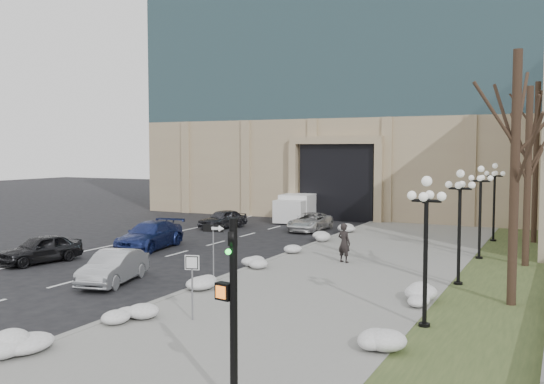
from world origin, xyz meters
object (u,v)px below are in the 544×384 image
Objects in this scene: car_a at (40,249)px; traffic_signal at (232,318)px; box_truck at (300,207)px; lamppost_b at (460,211)px; car_b at (114,267)px; car_e at (223,219)px; car_c at (150,235)px; one_way_sign at (217,235)px; car_d at (310,222)px; pedestrian at (344,243)px; keep_sign at (192,273)px; lamppost_a at (426,231)px; lamppost_c at (480,200)px; lamppost_d at (494,191)px.

traffic_signal reaches higher than car_a.
lamppost_b is (14.97, -18.59, 2.06)m from box_truck.
lamppost_b is (12.99, 5.63, 2.39)m from car_b.
car_c is at bearing -70.12° from car_e.
car_e is 18.32m from one_way_sign.
box_truck reaches higher than car_d.
car_a is 2.14× the size of pedestrian.
one_way_sign reaches higher than car_d.
car_c is 15.29m from keep_sign.
traffic_signal reaches higher than box_truck.
pedestrian is 0.40× the size of lamppost_a.
car_d is 0.66× the size of box_truck.
traffic_signal reaches higher than car_b.
car_b is 18.76m from car_d.
box_truck reaches higher than car_e.
car_e is at bearing 97.56° from car_a.
pedestrian is at bearing 33.82° from car_b.
one_way_sign is 0.53× the size of lamppost_b.
car_c is 16.56m from box_truck.
lamppost_b is (8.88, 4.17, 0.99)m from one_way_sign.
lamppost_c is at bearing -44.68° from box_truck.
car_e is 21.57m from lamppost_b.
box_truck is (2.11, 16.42, 0.26)m from car_c.
lamppost_c is (17.97, -5.18, 2.41)m from car_e.
lamppost_a is (17.09, -8.67, 2.32)m from car_c.
pedestrian is 0.28× the size of box_truck.
lamppost_a and lamppost_b have the same top height.
lamppost_c reaches higher than pedestrian.
traffic_signal is at bearing -55.61° from car_c.
car_e is at bearing 134.68° from lamppost_a.
lamppost_c is at bearing 40.77° from one_way_sign.
box_truck is at bearing 95.54° from one_way_sign.
car_b is 13.84m from traffic_signal.
car_e is at bearing 102.42° from keep_sign.
box_truck is at bearing -40.35° from pedestrian.
car_b is at bearing -94.26° from car_d.
lamppost_c is at bearing -90.00° from lamppost_d.
lamppost_b reaches higher than traffic_signal.
car_a is 1.05× the size of car_e.
lamppost_b is at bearing -56.91° from box_truck.
car_d is at bearing 132.22° from lamppost_b.
pedestrian is at bearing 68.82° from keep_sign.
car_c is at bearing 21.18° from pedestrian.
car_a is 19.78m from lamppost_b.
car_e is 1.54× the size of one_way_sign.
lamppost_b reaches higher than box_truck.
pedestrian is at bearing -144.59° from lamppost_c.
lamppost_a is (11.89, -19.60, 2.45)m from car_d.
lamppost_a is (5.72, -8.93, 2.00)m from pedestrian.
lamppost_b reaches higher than pedestrian.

